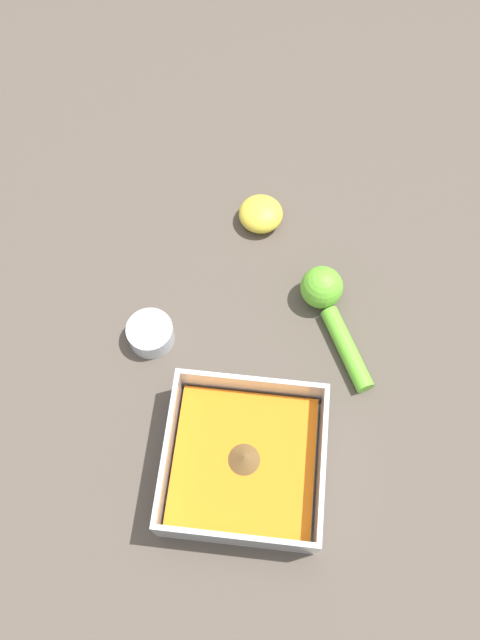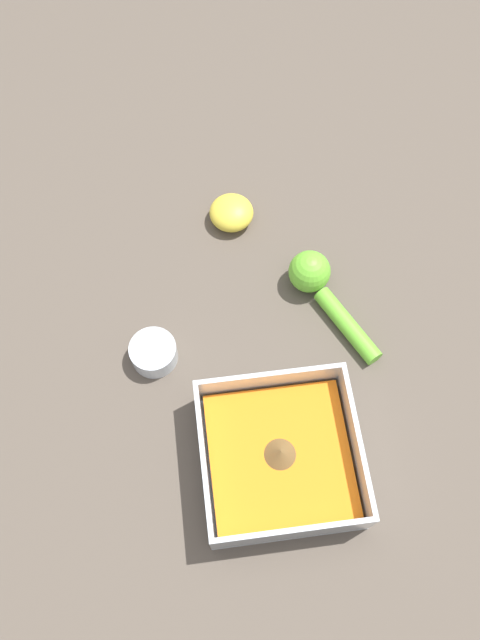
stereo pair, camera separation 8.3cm
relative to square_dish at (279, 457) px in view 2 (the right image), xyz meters
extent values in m
plane|color=brown|center=(0.03, -0.02, -0.02)|extent=(4.00, 4.00, 0.00)
cube|color=silver|center=(0.00, 0.00, -0.02)|extent=(0.19, 0.19, 0.01)
cube|color=silver|center=(0.00, 0.09, 0.02)|extent=(0.19, 0.01, 0.06)
cube|color=silver|center=(0.00, -0.09, 0.02)|extent=(0.19, 0.01, 0.06)
cube|color=silver|center=(0.09, 0.00, 0.02)|extent=(0.01, 0.18, 0.06)
cube|color=silver|center=(-0.09, 0.00, 0.02)|extent=(0.01, 0.18, 0.06)
cube|color=orange|center=(0.00, 0.00, 0.00)|extent=(0.17, 0.17, 0.03)
cone|color=brown|center=(0.00, 0.00, 0.02)|extent=(0.04, 0.04, 0.02)
cylinder|color=silver|center=(0.14, -0.16, -0.01)|extent=(0.06, 0.06, 0.03)
cylinder|color=brown|center=(0.14, -0.16, -0.01)|extent=(0.05, 0.05, 0.02)
sphere|color=#6BC633|center=(-0.08, -0.25, 0.01)|extent=(0.06, 0.06, 0.06)
cylinder|color=#6BC633|center=(-0.12, -0.17, -0.01)|extent=(0.08, 0.12, 0.02)
ellipsoid|color=yellow|center=(0.01, -0.37, 0.00)|extent=(0.07, 0.07, 0.04)
camera|label=1|loc=(-0.01, 0.16, 0.77)|focal=35.00mm
camera|label=2|loc=(0.07, 0.16, 0.77)|focal=35.00mm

